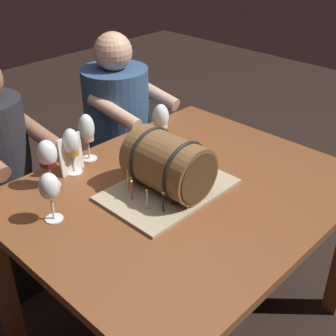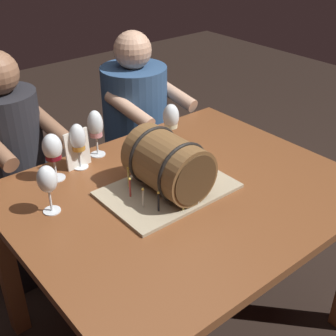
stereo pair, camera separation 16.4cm
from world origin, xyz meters
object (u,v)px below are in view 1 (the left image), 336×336
at_px(barrel_cake, 168,167).
at_px(wine_glass_white, 161,118).
at_px(wine_glass_red, 47,156).
at_px(dining_table, 183,211).
at_px(wine_glass_rose, 87,130).
at_px(wine_glass_amber, 71,145).
at_px(wine_glass_empty, 49,188).
at_px(menu_card, 71,154).
at_px(person_seated_left, 4,194).
at_px(person_seated_right, 119,142).

relative_size(barrel_cake, wine_glass_white, 2.51).
bearing_deg(barrel_cake, wine_glass_red, 128.97).
xyz_separation_m(dining_table, wine_glass_rose, (-0.10, 0.44, 0.24)).
distance_m(wine_glass_red, wine_glass_amber, 0.12).
xyz_separation_m(barrel_cake, wine_glass_empty, (-0.40, 0.16, 0.02)).
distance_m(wine_glass_rose, menu_card, 0.13).
bearing_deg(dining_table, barrel_cake, 147.95).
bearing_deg(wine_glass_empty, dining_table, -23.08).
bearing_deg(wine_glass_white, person_seated_left, 139.35).
xyz_separation_m(dining_table, barrel_cake, (-0.05, 0.03, 0.21)).
xyz_separation_m(barrel_cake, wine_glass_rose, (-0.05, 0.41, 0.03)).
xyz_separation_m(dining_table, wine_glass_empty, (-0.45, 0.19, 0.23)).
xyz_separation_m(barrel_cake, wine_glass_white, (0.25, 0.29, 0.02)).
relative_size(barrel_cake, wine_glass_empty, 2.64).
relative_size(wine_glass_red, person_seated_right, 0.17).
bearing_deg(wine_glass_white, wine_glass_rose, 158.27).
bearing_deg(wine_glass_empty, person_seated_left, 80.76).
height_order(dining_table, wine_glass_red, wine_glass_red).
height_order(wine_glass_amber, person_seated_right, person_seated_right).
bearing_deg(wine_glass_red, person_seated_left, 92.36).
bearing_deg(wine_glass_empty, wine_glass_amber, 41.35).
height_order(wine_glass_red, person_seated_left, person_seated_left).
xyz_separation_m(menu_card, person_seated_right, (0.57, 0.39, -0.29)).
bearing_deg(wine_glass_rose, person_seated_left, 124.87).
bearing_deg(person_seated_left, wine_glass_red, -87.64).
relative_size(wine_glass_rose, wine_glass_amber, 1.06).
bearing_deg(dining_table, wine_glass_amber, 118.35).
relative_size(wine_glass_empty, person_seated_right, 0.16).
height_order(dining_table, wine_glass_empty, wine_glass_empty).
relative_size(wine_glass_red, wine_glass_amber, 1.00).
relative_size(wine_glass_rose, menu_card, 1.28).
height_order(barrel_cake, wine_glass_empty, barrel_cake).
relative_size(dining_table, wine_glass_red, 6.56).
bearing_deg(wine_glass_red, person_seated_right, 31.38).
bearing_deg(menu_card, wine_glass_red, -172.40).
bearing_deg(wine_glass_white, wine_glass_red, 173.63).
distance_m(wine_glass_empty, person_seated_left, 0.71).
height_order(dining_table, person_seated_left, person_seated_left).
xyz_separation_m(wine_glass_amber, wine_glass_empty, (-0.23, -0.21, 0.00)).
bearing_deg(menu_card, dining_table, -66.90).
relative_size(wine_glass_red, wine_glass_white, 1.01).
height_order(wine_glass_red, wine_glass_white, wine_glass_red).
distance_m(dining_table, wine_glass_white, 0.44).
bearing_deg(dining_table, wine_glass_empty, 156.92).
bearing_deg(wine_glass_red, barrel_cake, -51.03).
xyz_separation_m(wine_glass_empty, menu_card, (0.23, 0.22, -0.05)).
xyz_separation_m(wine_glass_red, wine_glass_empty, (-0.12, -0.19, -0.00)).
bearing_deg(wine_glass_rose, dining_table, -76.85).
height_order(wine_glass_amber, wine_glass_empty, wine_glass_amber).
distance_m(wine_glass_rose, wine_glass_amber, 0.12).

